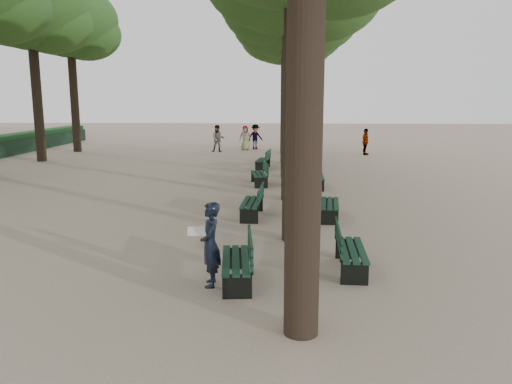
{
  "coord_description": "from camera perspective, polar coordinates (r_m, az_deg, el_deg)",
  "views": [
    {
      "loc": [
        1.15,
        -8.98,
        3.47
      ],
      "look_at": [
        0.6,
        3.0,
        1.2
      ],
      "focal_mm": 35.0,
      "sensor_mm": 36.0,
      "label": 1
    }
  ],
  "objects": [
    {
      "name": "bench_left_2",
      "position": [
        20.13,
        0.36,
        1.59
      ],
      "size": [
        0.81,
        1.86,
        0.92
      ],
      "color": "black",
      "rests_on": "ground"
    },
    {
      "name": "pedestrian_d",
      "position": [
        33.62,
        -1.24,
        6.2
      ],
      "size": [
        0.82,
        0.38,
        1.63
      ],
      "primitive_type": "imported",
      "rotation": [
        0.0,
        0.0,
        6.21
      ],
      "color": "#262628",
      "rests_on": "ground"
    },
    {
      "name": "bench_left_1",
      "position": [
        14.69,
        -0.49,
        -1.85
      ],
      "size": [
        0.66,
        1.83,
        0.92
      ],
      "color": "black",
      "rests_on": "ground"
    },
    {
      "name": "bench_right_1",
      "position": [
        14.7,
        8.36,
        -1.96
      ],
      "size": [
        0.75,
        1.85,
        0.92
      ],
      "color": "black",
      "rests_on": "ground"
    },
    {
      "name": "tree_central_5",
      "position": [
        32.25,
        3.39,
        18.16
      ],
      "size": [
        6.0,
        6.0,
        9.95
      ],
      "color": "#33261C",
      "rests_on": "ground"
    },
    {
      "name": "bench_right_2",
      "position": [
        19.6,
        6.93,
        1.26
      ],
      "size": [
        0.62,
        1.82,
        0.92
      ],
      "color": "black",
      "rests_on": "ground"
    },
    {
      "name": "bench_left_0",
      "position": [
        9.59,
        -2.23,
        -8.78
      ],
      "size": [
        0.73,
        1.84,
        0.92
      ],
      "color": "black",
      "rests_on": "ground"
    },
    {
      "name": "tree_central_4",
      "position": [
        27.3,
        3.53,
        19.52
      ],
      "size": [
        6.0,
        6.0,
        9.95
      ],
      "color": "#33261C",
      "rests_on": "ground"
    },
    {
      "name": "tree_far_4",
      "position": [
        30.37,
        -24.44,
        18.67
      ],
      "size": [
        6.0,
        6.0,
        10.45
      ],
      "color": "#33261C",
      "rests_on": "ground"
    },
    {
      "name": "pedestrian_a",
      "position": [
        32.54,
        -4.37,
        6.11
      ],
      "size": [
        0.86,
        0.4,
        1.74
      ],
      "primitive_type": "imported",
      "rotation": [
        0.0,
        0.0,
        0.06
      ],
      "color": "#262628",
      "rests_on": "ground"
    },
    {
      "name": "ground",
      "position": [
        9.69,
        -4.43,
        -10.29
      ],
      "size": [
        120.0,
        120.0,
        0.0
      ],
      "primitive_type": "plane",
      "color": "tan",
      "rests_on": "ground"
    },
    {
      "name": "pedestrian_b",
      "position": [
        34.16,
        -0.07,
        6.33
      ],
      "size": [
        1.12,
        0.84,
        1.69
      ],
      "primitive_type": "imported",
      "rotation": [
        0.0,
        0.0,
        0.52
      ],
      "color": "#262628",
      "rests_on": "ground"
    },
    {
      "name": "bench_right_3",
      "position": [
        25.03,
        6.01,
        3.33
      ],
      "size": [
        0.66,
        1.83,
        0.92
      ],
      "color": "black",
      "rests_on": "ground"
    },
    {
      "name": "pedestrian_c",
      "position": [
        31.4,
        12.4,
        5.62
      ],
      "size": [
        0.73,
        0.99,
        1.62
      ],
      "primitive_type": "imported",
      "rotation": [
        0.0,
        0.0,
        1.09
      ],
      "color": "#262628",
      "rests_on": "ground"
    },
    {
      "name": "man_with_map",
      "position": [
        9.32,
        -5.23,
        -5.99
      ],
      "size": [
        0.63,
        0.67,
        1.59
      ],
      "color": "black",
      "rests_on": "ground"
    },
    {
      "name": "bench_left_3",
      "position": [
        24.7,
        0.78,
        3.29
      ],
      "size": [
        0.77,
        1.85,
        0.92
      ],
      "color": "black",
      "rests_on": "ground"
    },
    {
      "name": "tree_far_5",
      "position": [
        34.89,
        -20.57,
        17.78
      ],
      "size": [
        6.0,
        6.0,
        10.45
      ],
      "color": "#33261C",
      "rests_on": "ground"
    },
    {
      "name": "bench_right_0",
      "position": [
        10.38,
        10.81,
        -7.42
      ],
      "size": [
        0.66,
        1.83,
        0.92
      ],
      "color": "black",
      "rests_on": "ground"
    }
  ]
}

